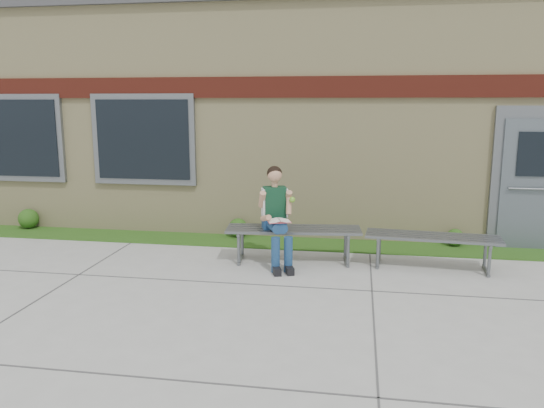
# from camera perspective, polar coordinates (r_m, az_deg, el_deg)

# --- Properties ---
(ground) EXTENTS (80.00, 80.00, 0.00)m
(ground) POSITION_cam_1_polar(r_m,az_deg,el_deg) (6.48, 1.79, -10.37)
(ground) COLOR #9E9E99
(ground) RESTS_ON ground
(grass_strip) EXTENTS (16.00, 0.80, 0.02)m
(grass_strip) POSITION_cam_1_polar(r_m,az_deg,el_deg) (8.94, 4.00, -4.32)
(grass_strip) COLOR #1C4713
(grass_strip) RESTS_ON ground
(school_building) EXTENTS (16.20, 6.22, 4.20)m
(school_building) POSITION_cam_1_polar(r_m,az_deg,el_deg) (12.01, 5.68, 9.65)
(school_building) COLOR beige
(school_building) RESTS_ON ground
(bench_left) EXTENTS (2.03, 0.75, 0.52)m
(bench_left) POSITION_cam_1_polar(r_m,az_deg,el_deg) (7.90, 2.32, -3.43)
(bench_left) COLOR slate
(bench_left) RESTS_ON ground
(bench_right) EXTENTS (1.91, 0.68, 0.49)m
(bench_right) POSITION_cam_1_polar(r_m,az_deg,el_deg) (7.93, 16.85, -4.03)
(bench_right) COLOR slate
(bench_right) RESTS_ON ground
(girl) EXTENTS (0.62, 0.88, 1.44)m
(girl) POSITION_cam_1_polar(r_m,az_deg,el_deg) (7.65, 0.49, -1.07)
(girl) COLOR navy
(girl) RESTS_ON ground
(shrub_west) EXTENTS (0.37, 0.37, 0.37)m
(shrub_west) POSITION_cam_1_polar(r_m,az_deg,el_deg) (10.95, -24.72, -1.43)
(shrub_west) COLOR #1C4713
(shrub_west) RESTS_ON grass_strip
(shrub_mid) EXTENTS (0.33, 0.33, 0.33)m
(shrub_mid) POSITION_cam_1_polar(r_m,az_deg,el_deg) (9.33, -3.67, -2.56)
(shrub_mid) COLOR #1C4713
(shrub_mid) RESTS_ON grass_strip
(shrub_east) EXTENTS (0.28, 0.28, 0.28)m
(shrub_east) POSITION_cam_1_polar(r_m,az_deg,el_deg) (9.25, 19.10, -3.42)
(shrub_east) COLOR #1C4713
(shrub_east) RESTS_ON grass_strip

